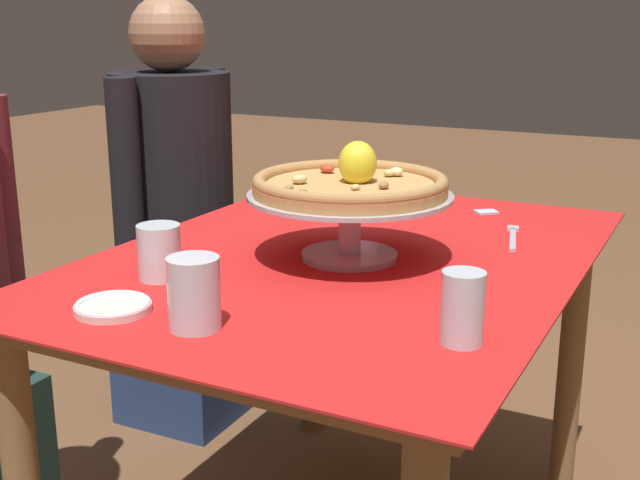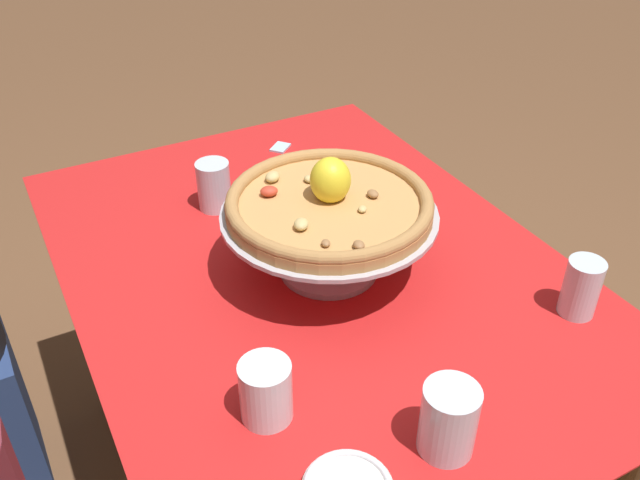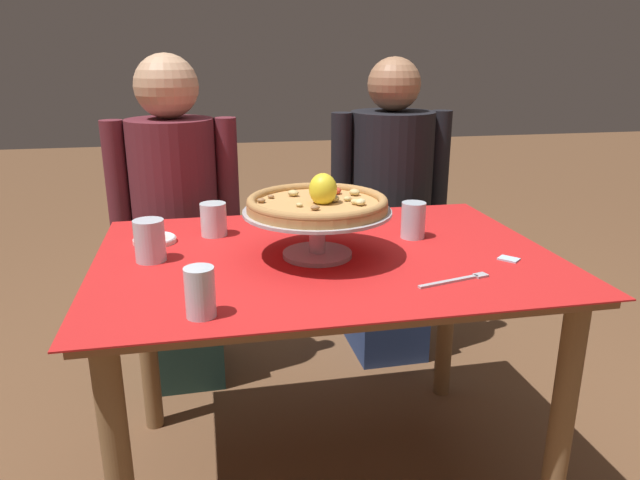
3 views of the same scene
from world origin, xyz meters
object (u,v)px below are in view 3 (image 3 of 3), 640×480
(dinner_fork, at_px, (458,280))
(pizza_stand, at_px, (317,223))
(water_glass_side_left, at_px, (150,243))
(water_glass_side_right, at_px, (413,223))
(diner_right, at_px, (389,219))
(pizza, at_px, (318,202))
(sugar_packet, at_px, (509,259))
(diner_left, at_px, (178,233))
(water_glass_back_left, at_px, (214,221))
(side_plate, at_px, (155,240))
(water_glass_front_left, at_px, (200,296))

(dinner_fork, bearing_deg, pizza_stand, 140.49)
(water_glass_side_left, distance_m, water_glass_side_right, 0.74)
(dinner_fork, distance_m, diner_right, 1.01)
(pizza, height_order, water_glass_side_left, pizza)
(sugar_packet, distance_m, diner_left, 1.22)
(dinner_fork, bearing_deg, water_glass_side_right, 87.82)
(water_glass_side_right, bearing_deg, pizza, -160.36)
(water_glass_side_right, height_order, sugar_packet, water_glass_side_right)
(pizza, xyz_separation_m, dinner_fork, (0.29, -0.24, -0.14))
(water_glass_back_left, bearing_deg, water_glass_side_right, -13.57)
(water_glass_back_left, distance_m, sugar_packet, 0.84)
(side_plate, bearing_deg, water_glass_side_right, -7.67)
(pizza_stand, xyz_separation_m, side_plate, (-0.43, 0.21, -0.08))
(side_plate, bearing_deg, diner_right, 31.67)
(pizza_stand, bearing_deg, water_glass_side_left, 173.23)
(diner_left, bearing_deg, pizza, -60.91)
(water_glass_back_left, height_order, side_plate, water_glass_back_left)
(water_glass_front_left, xyz_separation_m, diner_left, (-0.09, 1.03, -0.17))
(dinner_fork, height_order, diner_left, diner_left)
(water_glass_side_left, bearing_deg, side_plate, 90.62)
(diner_right, bearing_deg, water_glass_back_left, -144.61)
(water_glass_back_left, relative_size, dinner_fork, 0.51)
(water_glass_side_right, bearing_deg, water_glass_back_left, 166.43)
(water_glass_front_left, bearing_deg, water_glass_side_left, 108.67)
(side_plate, height_order, dinner_fork, side_plate)
(pizza_stand, bearing_deg, water_glass_back_left, 137.00)
(side_plate, bearing_deg, diner_left, 85.50)
(diner_right, bearing_deg, pizza, -120.62)
(water_glass_front_left, relative_size, water_glass_side_left, 0.97)
(sugar_packet, xyz_separation_m, diner_left, (-0.88, 0.84, -0.13))
(water_glass_side_left, height_order, diner_right, diner_right)
(water_glass_side_left, height_order, side_plate, water_glass_side_left)
(pizza_stand, height_order, water_glass_side_right, pizza_stand)
(water_glass_front_left, height_order, side_plate, water_glass_front_left)
(pizza, bearing_deg, water_glass_front_left, -133.92)
(pizza, bearing_deg, side_plate, 154.40)
(pizza_stand, relative_size, side_plate, 3.21)
(water_glass_front_left, height_order, water_glass_side_left, water_glass_side_left)
(water_glass_back_left, bearing_deg, water_glass_side_left, -130.72)
(pizza_stand, height_order, diner_right, diner_right)
(sugar_packet, height_order, diner_left, diner_left)
(pizza_stand, relative_size, diner_right, 0.32)
(water_glass_back_left, height_order, diner_right, diner_right)
(water_glass_front_left, distance_m, water_glass_side_right, 0.74)
(pizza_stand, xyz_separation_m, pizza, (0.00, -0.00, 0.06))
(pizza, bearing_deg, water_glass_side_left, 173.20)
(water_glass_side_left, xyz_separation_m, sugar_packet, (0.91, -0.18, -0.05))
(water_glass_front_left, bearing_deg, diner_left, 94.86)
(pizza, height_order, side_plate, pizza)
(water_glass_back_left, xyz_separation_m, water_glass_side_right, (0.57, -0.14, 0.00))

